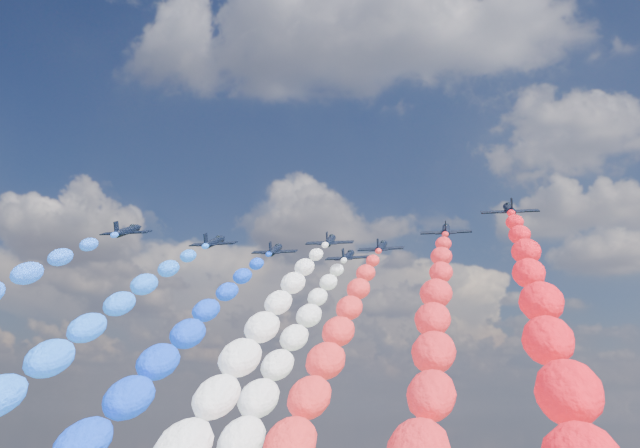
# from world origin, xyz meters

# --- Properties ---
(jet_0) EXTENTS (8.68, 11.76, 6.48)m
(jet_0) POSITION_xyz_m (-31.84, -5.84, 104.45)
(jet_0) COLOR black
(jet_1) EXTENTS (8.99, 11.99, 6.48)m
(jet_1) POSITION_xyz_m (-20.19, 5.78, 104.45)
(jet_1) COLOR black
(trail_1) EXTENTS (5.94, 110.28, 60.16)m
(trail_1) POSITION_xyz_m (-20.19, -50.98, 75.60)
(trail_1) COLOR #1D6AFF
(jet_2) EXTENTS (9.15, 12.10, 6.48)m
(jet_2) POSITION_xyz_m (-11.09, 15.01, 104.45)
(jet_2) COLOR black
(trail_2) EXTENTS (5.94, 110.28, 60.16)m
(trail_2) POSITION_xyz_m (-11.09, -41.75, 75.60)
(trail_2) COLOR blue
(jet_3) EXTENTS (9.32, 12.23, 6.48)m
(jet_3) POSITION_xyz_m (0.84, 8.98, 104.45)
(jet_3) COLOR black
(trail_3) EXTENTS (5.94, 110.28, 60.16)m
(trail_3) POSITION_xyz_m (0.84, -47.78, 75.60)
(trail_3) COLOR white
(jet_4) EXTENTS (9.19, 12.13, 6.48)m
(jet_4) POSITION_xyz_m (1.60, 23.84, 104.45)
(jet_4) COLOR black
(trail_4) EXTENTS (5.94, 110.28, 60.16)m
(trail_4) POSITION_xyz_m (1.60, -32.92, 75.60)
(trail_4) COLOR silver
(jet_5) EXTENTS (8.96, 11.96, 6.48)m
(jet_5) POSITION_xyz_m (9.33, 16.23, 104.45)
(jet_5) COLOR black
(trail_5) EXTENTS (5.94, 110.28, 60.16)m
(trail_5) POSITION_xyz_m (9.33, -40.53, 75.60)
(trail_5) COLOR red
(jet_6) EXTENTS (8.91, 11.93, 6.48)m
(jet_6) POSITION_xyz_m (21.92, 4.63, 104.45)
(jet_6) COLOR black
(trail_6) EXTENTS (5.94, 110.28, 60.16)m
(trail_6) POSITION_xyz_m (21.92, -52.13, 75.60)
(trail_6) COLOR red
(jet_7) EXTENTS (9.11, 12.07, 6.48)m
(jet_7) POSITION_xyz_m (32.03, -7.67, 104.45)
(jet_7) COLOR black
(trail_7) EXTENTS (5.94, 110.28, 60.16)m
(trail_7) POSITION_xyz_m (32.03, -64.43, 75.60)
(trail_7) COLOR red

